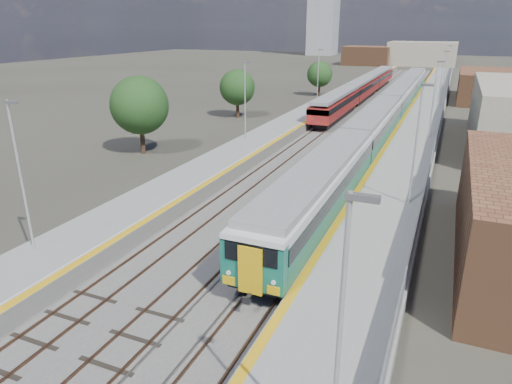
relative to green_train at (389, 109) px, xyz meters
The scene contains 11 objects.
ground 2.75m from the green_train, 167.94° to the left, with size 320.00×320.00×0.00m, color #47443A.
ballast_bed 5.21m from the green_train, 143.05° to the left, with size 10.50×155.00×0.06m, color #565451.
tracks 5.91m from the green_train, 125.03° to the left, with size 8.96×160.00×0.17m.
platform_right 5.03m from the green_train, 36.63° to the left, with size 4.70×155.00×8.52m.
platform_left 11.06m from the green_train, 165.08° to the left, with size 4.30×155.00×8.52m.
buildings 91.45m from the green_train, 102.44° to the left, with size 72.00×185.50×40.00m.
green_train is the anchor object (origin of this frame).
red_train 22.15m from the green_train, 108.43° to the left, with size 2.68×54.34×3.38m.
tree_a 29.25m from the green_train, 133.50° to the right, with size 5.44×5.44×7.37m.
tree_b 19.59m from the green_train, behind, with size 4.69×4.69×6.35m.
tree_c 27.39m from the green_train, 123.04° to the left, with size 4.37×4.37×5.92m.
Camera 1 is at (8.21, -6.63, 11.63)m, focal length 32.00 mm.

